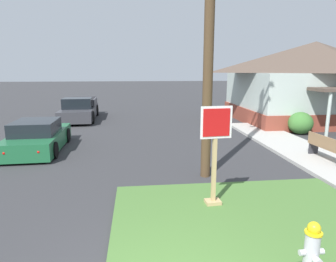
# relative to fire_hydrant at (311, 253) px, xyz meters

# --- Properties ---
(grass_corner_patch) EXTENTS (5.82, 4.70, 0.08)m
(grass_corner_patch) POSITION_rel_fire_hydrant_xyz_m (-0.21, 1.59, -0.49)
(grass_corner_patch) COLOR #477033
(grass_corner_patch) RESTS_ON ground
(sidewalk_strip) EXTENTS (2.20, 14.92, 0.12)m
(sidewalk_strip) POSITION_rel_fire_hydrant_xyz_m (3.90, 5.32, -0.47)
(sidewalk_strip) COLOR #B2AFA8
(sidewalk_strip) RESTS_ON ground
(fire_hydrant) EXTENTS (0.38, 0.34, 0.94)m
(fire_hydrant) POSITION_rel_fire_hydrant_xyz_m (0.00, 0.00, 0.00)
(fire_hydrant) COLOR black
(fire_hydrant) RESTS_ON grass_corner_patch
(stop_sign) EXTENTS (0.74, 0.31, 2.34)m
(stop_sign) POSITION_rel_fire_hydrant_xyz_m (-0.79, 2.66, 0.71)
(stop_sign) COLOR tan
(stop_sign) RESTS_ON grass_corner_patch
(manhole_cover) EXTENTS (0.70, 0.70, 0.02)m
(manhole_cover) POSITION_rel_fire_hydrant_xyz_m (-1.98, 2.10, -0.52)
(manhole_cover) COLOR black
(manhole_cover) RESTS_ON ground
(parked_sedan_green) EXTENTS (2.07, 4.18, 1.25)m
(parked_sedan_green) POSITION_rel_fire_hydrant_xyz_m (-6.52, 8.30, 0.01)
(parked_sedan_green) COLOR #1E6038
(parked_sedan_green) RESTS_ON ground
(pickup_truck_charcoal) EXTENTS (2.25, 5.31, 1.48)m
(pickup_truck_charcoal) POSITION_rel_fire_hydrant_xyz_m (-6.20, 15.66, 0.09)
(pickup_truck_charcoal) COLOR #38383D
(pickup_truck_charcoal) RESTS_ON ground
(street_bench) EXTENTS (0.47, 1.67, 0.85)m
(street_bench) POSITION_rel_fire_hydrant_xyz_m (3.98, 5.51, 0.06)
(street_bench) COLOR #93704C
(street_bench) RESTS_ON sidewalk_strip
(corner_house) EXTENTS (9.51, 8.55, 4.90)m
(corner_house) POSITION_rel_fire_hydrant_xyz_m (8.51, 13.81, 1.99)
(corner_house) COLOR brown
(corner_house) RESTS_ON ground
(shrub_near_porch) EXTENTS (1.20, 1.20, 1.12)m
(shrub_near_porch) POSITION_rel_fire_hydrant_xyz_m (5.69, 10.05, 0.03)
(shrub_near_porch) COLOR #3C7331
(shrub_near_porch) RESTS_ON ground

